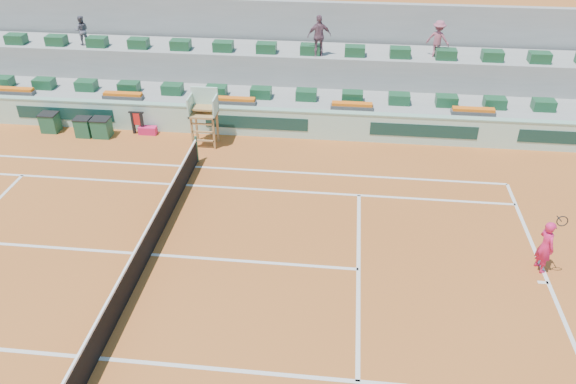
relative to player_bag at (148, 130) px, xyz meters
name	(u,v)px	position (x,y,z in m)	size (l,w,h in m)	color
ground	(151,255)	(2.74, -8.08, -0.17)	(90.00, 90.00, 0.00)	#9F4F1E
seating_tier_lower	(222,100)	(2.74, 2.62, 0.43)	(36.00, 4.00, 1.20)	#959592
seating_tier_upper	(228,73)	(2.74, 4.22, 1.13)	(36.00, 2.40, 2.60)	#959592
stadium_back_wall	(233,44)	(2.74, 5.82, 2.03)	(36.00, 0.40, 4.40)	#959592
player_bag	(148,130)	(0.00, 0.00, 0.00)	(0.77, 0.34, 0.34)	#D91C59
spectator_left	(82,30)	(-4.01, 3.81, 3.10)	(0.66, 0.51, 1.35)	#555462
spectator_mid	(319,36)	(7.13, 3.43, 3.33)	(1.06, 0.44, 1.81)	#744D5D
spectator_right	(438,39)	(12.35, 3.91, 3.23)	(1.04, 0.60, 1.60)	#994C5E
court_lines	(151,254)	(2.74, -8.08, -0.17)	(23.89, 11.09, 0.01)	silver
tennis_net	(149,241)	(2.74, -8.08, 0.36)	(0.10, 11.97, 1.10)	black
advertising_hoarding	(212,119)	(2.76, 0.42, 0.46)	(36.00, 0.34, 1.26)	#A9D4BF
umpire_chair	(204,110)	(2.74, -0.58, 1.37)	(1.10, 0.90, 2.40)	olive
seat_row_lower	(216,91)	(2.74, 1.72, 1.25)	(32.90, 0.60, 0.44)	#184929
seat_row_upper	(223,46)	(2.74, 3.62, 2.65)	(32.90, 0.60, 0.44)	#184929
flower_planters	(179,98)	(1.24, 0.92, 1.16)	(26.80, 0.36, 0.28)	#454545
drink_cooler_a	(102,127)	(-1.85, -0.44, 0.25)	(0.77, 0.67, 0.84)	#194D33
drink_cooler_b	(84,127)	(-2.63, -0.48, 0.25)	(0.69, 0.60, 0.84)	#194D33
drink_cooler_c	(50,122)	(-4.29, -0.20, 0.25)	(0.75, 0.65, 0.84)	#194D33
towel_rack	(137,121)	(-0.41, -0.01, 0.43)	(0.67, 0.11, 1.03)	black
tennis_player	(546,246)	(14.51, -7.46, 0.69)	(0.58, 0.92, 2.28)	#D91C59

